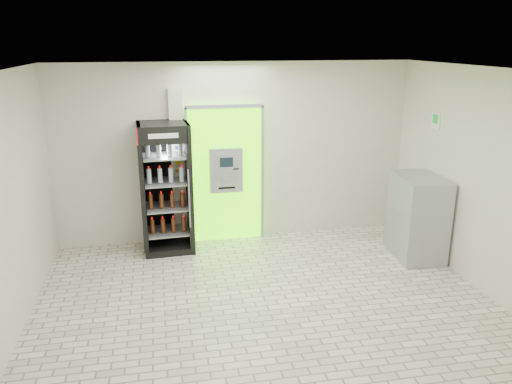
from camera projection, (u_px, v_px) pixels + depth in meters
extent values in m
plane|color=beige|center=(267.00, 305.00, 6.53)|extent=(6.00, 6.00, 0.00)
plane|color=silver|center=(236.00, 153.00, 8.43)|extent=(6.00, 0.00, 6.00)
plane|color=silver|center=(340.00, 295.00, 3.74)|extent=(6.00, 0.00, 6.00)
plane|color=silver|center=(4.00, 212.00, 5.53)|extent=(0.00, 5.00, 5.00)
plane|color=silver|center=(488.00, 183.00, 6.64)|extent=(0.00, 5.00, 5.00)
plane|color=white|center=(269.00, 70.00, 5.65)|extent=(6.00, 6.00, 0.00)
cube|color=#5CFC00|center=(225.00, 174.00, 8.43)|extent=(1.20, 0.12, 2.30)
cube|color=gray|center=(225.00, 106.00, 8.03)|extent=(1.28, 0.04, 0.06)
cube|color=gray|center=(188.00, 177.00, 8.25)|extent=(0.04, 0.04, 2.30)
cube|color=gray|center=(263.00, 173.00, 8.48)|extent=(0.04, 0.04, 2.30)
cube|color=black|center=(232.00, 211.00, 8.59)|extent=(0.62, 0.01, 0.67)
cube|color=black|center=(204.00, 127.00, 8.07)|extent=(0.22, 0.01, 0.18)
cube|color=#9C9EA3|center=(226.00, 170.00, 8.30)|extent=(0.55, 0.12, 0.75)
cube|color=black|center=(226.00, 162.00, 8.19)|extent=(0.22, 0.01, 0.16)
cube|color=gray|center=(227.00, 179.00, 8.28)|extent=(0.16, 0.01, 0.12)
cube|color=black|center=(236.00, 169.00, 8.26)|extent=(0.09, 0.01, 0.02)
cube|color=black|center=(227.00, 188.00, 8.32)|extent=(0.28, 0.01, 0.03)
cube|color=silver|center=(178.00, 168.00, 8.26)|extent=(0.22, 0.10, 2.60)
cube|color=#193FB2|center=(177.00, 148.00, 8.11)|extent=(0.09, 0.01, 0.06)
cube|color=red|center=(178.00, 155.00, 8.15)|extent=(0.09, 0.01, 0.06)
cube|color=yellow|center=(178.00, 163.00, 8.18)|extent=(0.09, 0.01, 0.06)
cube|color=orange|center=(179.00, 171.00, 8.22)|extent=(0.09, 0.01, 0.06)
cube|color=red|center=(179.00, 178.00, 8.26)|extent=(0.09, 0.01, 0.06)
cube|color=black|center=(166.00, 188.00, 8.00)|extent=(0.83, 0.76, 2.10)
cube|color=black|center=(166.00, 183.00, 8.31)|extent=(0.79, 0.10, 2.10)
cube|color=#B70A09|center=(163.00, 136.00, 7.40)|extent=(0.77, 0.05, 0.25)
cube|color=white|center=(163.00, 136.00, 7.39)|extent=(0.44, 0.03, 0.07)
cube|color=black|center=(169.00, 246.00, 8.29)|extent=(0.83, 0.76, 0.11)
cylinder|color=gray|center=(189.00, 199.00, 7.73)|extent=(0.03, 0.03, 0.95)
cube|color=gray|center=(168.00, 231.00, 8.21)|extent=(0.69, 0.64, 0.02)
cube|color=gray|center=(167.00, 207.00, 8.09)|extent=(0.69, 0.64, 0.02)
cube|color=gray|center=(166.00, 182.00, 7.97)|extent=(0.69, 0.64, 0.02)
cube|color=gray|center=(164.00, 156.00, 7.84)|extent=(0.69, 0.64, 0.02)
cube|color=#9C9EA3|center=(417.00, 217.00, 7.86)|extent=(0.74, 1.04, 1.31)
cube|color=gray|center=(398.00, 214.00, 7.78)|extent=(0.09, 0.96, 0.01)
cube|color=white|center=(436.00, 121.00, 7.77)|extent=(0.02, 0.22, 0.26)
cube|color=#0D9322|center=(435.00, 119.00, 7.76)|extent=(0.00, 0.14, 0.14)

